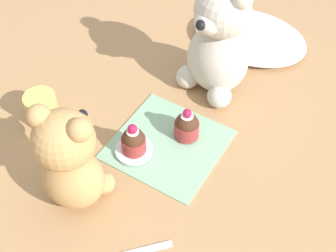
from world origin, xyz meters
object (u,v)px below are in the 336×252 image
object	(u,v)px
teddy_bear_tan	(70,160)
saucer_plate	(134,150)
cupcake_near_cream_bear	(187,126)
cupcake_near_tan_bear	(133,141)
juice_glass	(42,109)
teddy_bear_cream	(218,43)

from	to	relation	value
teddy_bear_tan	saucer_plate	size ratio (longest dim) A/B	3.01
cupcake_near_cream_bear	cupcake_near_tan_bear	xyz separation A→B (m)	(-0.06, -0.09, 0.00)
saucer_plate	juice_glass	size ratio (longest dim) A/B	1.07
teddy_bear_tan	cupcake_near_cream_bear	bearing A→B (deg)	-121.27
teddy_bear_cream	teddy_bear_tan	distance (m)	0.38
teddy_bear_tan	juice_glass	xyz separation A→B (m)	(-0.17, 0.11, -0.07)
teddy_bear_cream	cupcake_near_cream_bear	size ratio (longest dim) A/B	3.66
cupcake_near_cream_bear	juice_glass	world-z (taller)	cupcake_near_cream_bear
teddy_bear_cream	saucer_plate	xyz separation A→B (m)	(-0.04, -0.24, -0.11)
teddy_bear_tan	saucer_plate	world-z (taller)	teddy_bear_tan
cupcake_near_tan_bear	juice_glass	distance (m)	0.20
teddy_bear_tan	saucer_plate	xyz separation A→B (m)	(0.03, 0.13, -0.10)
teddy_bear_cream	juice_glass	size ratio (longest dim) A/B	3.79
teddy_bear_tan	cupcake_near_cream_bear	distance (m)	0.25
saucer_plate	cupcake_near_tan_bear	world-z (taller)	cupcake_near_tan_bear
cupcake_near_cream_bear	cupcake_near_tan_bear	world-z (taller)	cupcake_near_tan_bear
saucer_plate	teddy_bear_cream	bearing A→B (deg)	79.83
teddy_bear_cream	saucer_plate	bearing A→B (deg)	-88.90
saucer_plate	cupcake_near_tan_bear	distance (m)	0.03
saucer_plate	cupcake_near_tan_bear	size ratio (longest dim) A/B	1.07
cupcake_near_cream_bear	teddy_bear_cream	bearing A→B (deg)	97.65
juice_glass	teddy_bear_tan	bearing A→B (deg)	-31.68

